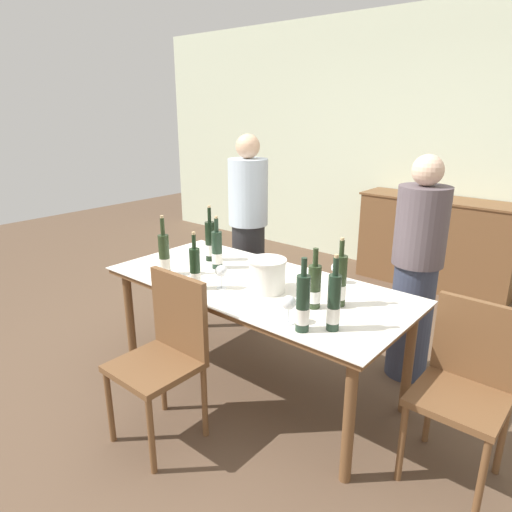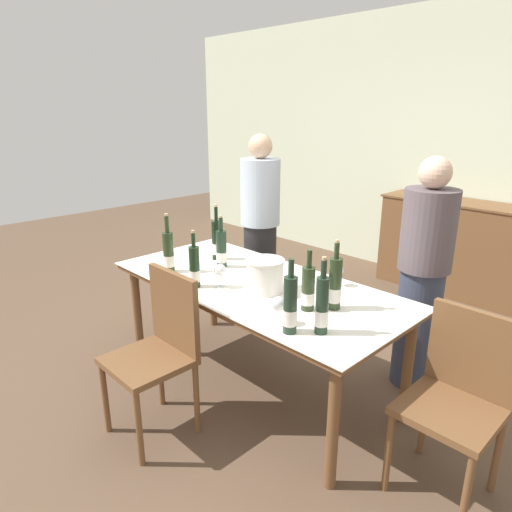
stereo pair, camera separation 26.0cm
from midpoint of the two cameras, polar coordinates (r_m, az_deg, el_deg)
ground_plane at (r=3.25m, az=2.37°, el=-15.62°), size 12.00×12.00×0.00m
back_wall at (r=5.21m, az=25.41°, el=11.96°), size 8.00×0.10×2.80m
sideboard_cabinet at (r=5.02m, az=25.46°, el=0.87°), size 1.59×0.46×0.94m
dining_table at (r=2.93m, az=2.54°, el=-4.61°), size 1.98×0.91×0.74m
ice_bucket at (r=2.74m, az=3.87°, el=-2.37°), size 0.23×0.23×0.20m
wine_bottle_0 at (r=2.81m, az=-5.08°, el=-1.52°), size 0.07×0.07×0.36m
wine_bottle_1 at (r=3.32m, az=-2.71°, el=1.86°), size 0.07×0.07×0.41m
wine_bottle_2 at (r=3.09m, az=-8.54°, el=0.37°), size 0.07×0.07×0.40m
wine_bottle_3 at (r=3.15m, az=-2.01°, el=0.77°), size 0.07×0.07×0.37m
wine_bottle_4 at (r=2.52m, az=9.48°, el=-4.19°), size 0.07×0.07×0.35m
wine_bottle_5 at (r=2.25m, az=7.62°, el=-6.32°), size 0.07×0.07×0.38m
wine_bottle_6 at (r=2.27m, az=11.52°, el=-6.27°), size 0.07×0.07×0.40m
wine_bottle_7 at (r=2.56m, az=12.72°, el=-3.60°), size 0.07×0.07×0.40m
wine_glass_0 at (r=2.89m, az=12.73°, el=-1.89°), size 0.07×0.07×0.14m
wine_glass_1 at (r=2.34m, az=5.99°, el=-6.17°), size 0.08×0.08×0.15m
wine_glass_2 at (r=2.80m, az=-1.86°, el=-1.89°), size 0.08×0.08×0.15m
chair_right_end at (r=2.49m, az=26.90°, el=-14.88°), size 0.42×0.42×0.91m
chair_near_front at (r=2.63m, az=-9.11°, el=-10.74°), size 0.42×0.42×0.94m
person_host at (r=3.88m, az=2.43°, el=3.14°), size 0.33×0.33×1.60m
person_guest_left at (r=3.16m, az=22.35°, el=-2.57°), size 0.33×0.33×1.53m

